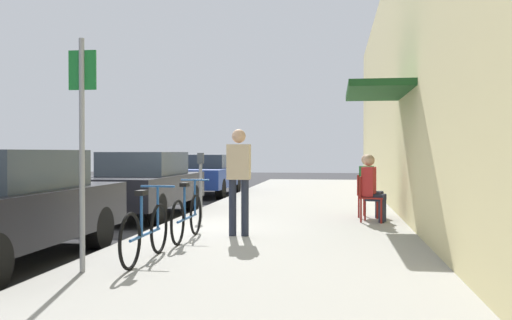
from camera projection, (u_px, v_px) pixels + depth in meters
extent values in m
plane|color=#2D2D30|center=(151.00, 235.00, 9.81)|extent=(60.00, 60.00, 0.00)
cube|color=#9E9B93|center=(289.00, 220.00, 11.47)|extent=(4.50, 32.00, 0.12)
cube|color=beige|center=(410.00, 73.00, 11.09)|extent=(0.30, 32.00, 6.05)
cube|color=#19471E|center=(377.00, 91.00, 10.53)|extent=(1.10, 2.80, 0.12)
cube|color=#333D47|center=(2.00, 170.00, 7.30)|extent=(1.48, 2.11, 0.52)
cylinder|color=black|center=(99.00, 228.00, 8.40)|extent=(0.22, 0.64, 0.64)
cylinder|color=black|center=(1.00, 226.00, 8.62)|extent=(0.22, 0.64, 0.64)
cube|color=black|center=(142.00, 189.00, 12.59)|extent=(1.80, 4.40, 0.62)
cube|color=#333D47|center=(144.00, 163.00, 12.73)|extent=(1.48, 2.11, 0.51)
cylinder|color=black|center=(192.00, 198.00, 13.83)|extent=(0.22, 0.64, 0.64)
cylinder|color=black|center=(130.00, 197.00, 14.06)|extent=(0.22, 0.64, 0.64)
cylinder|color=black|center=(157.00, 209.00, 11.13)|extent=(0.22, 0.64, 0.64)
cylinder|color=black|center=(82.00, 208.00, 11.36)|extent=(0.22, 0.64, 0.64)
cube|color=navy|center=(206.00, 177.00, 18.72)|extent=(1.80, 4.40, 0.60)
cube|color=#333D47|center=(207.00, 161.00, 18.86)|extent=(1.48, 2.11, 0.45)
cylinder|color=black|center=(236.00, 184.00, 19.96)|extent=(0.22, 0.64, 0.64)
cylinder|color=black|center=(193.00, 184.00, 20.19)|extent=(0.22, 0.64, 0.64)
cylinder|color=black|center=(221.00, 189.00, 17.26)|extent=(0.22, 0.64, 0.64)
cylinder|color=black|center=(171.00, 189.00, 17.49)|extent=(0.22, 0.64, 0.64)
cylinder|color=slate|center=(201.00, 190.00, 11.52)|extent=(0.07, 0.07, 1.10)
cube|color=#383D42|center=(201.00, 158.00, 11.51)|extent=(0.12, 0.10, 0.22)
cylinder|color=gray|center=(82.00, 155.00, 6.25)|extent=(0.06, 0.06, 2.60)
cube|color=#19722D|center=(82.00, 70.00, 6.26)|extent=(0.32, 0.02, 0.44)
torus|color=black|center=(159.00, 229.00, 7.40)|extent=(0.04, 0.66, 0.66)
torus|color=black|center=(130.00, 241.00, 6.36)|extent=(0.04, 0.66, 0.66)
cylinder|color=#1E4C8C|center=(146.00, 234.00, 6.88)|extent=(0.04, 1.05, 0.04)
cylinder|color=#1E4C8C|center=(141.00, 215.00, 6.72)|extent=(0.04, 0.04, 0.50)
cube|color=black|center=(141.00, 193.00, 6.72)|extent=(0.10, 0.20, 0.06)
cylinder|color=#1E4C8C|center=(158.00, 208.00, 7.34)|extent=(0.03, 0.03, 0.56)
cylinder|color=#1E4C8C|center=(158.00, 186.00, 7.34)|extent=(0.46, 0.03, 0.03)
torus|color=black|center=(196.00, 214.00, 9.08)|extent=(0.04, 0.66, 0.66)
torus|color=black|center=(178.00, 222.00, 8.04)|extent=(0.04, 0.66, 0.66)
cylinder|color=#1E4C8C|center=(187.00, 218.00, 8.56)|extent=(0.04, 1.05, 0.04)
cylinder|color=#1E4C8C|center=(185.00, 203.00, 8.41)|extent=(0.04, 0.04, 0.50)
cube|color=black|center=(185.00, 185.00, 8.40)|extent=(0.10, 0.20, 0.06)
cylinder|color=#1E4C8C|center=(195.00, 197.00, 9.02)|extent=(0.03, 0.03, 0.56)
cylinder|color=#1E4C8C|center=(195.00, 180.00, 9.02)|extent=(0.46, 0.03, 0.03)
cylinder|color=maroon|center=(385.00, 210.00, 10.85)|extent=(0.04, 0.04, 0.45)
cylinder|color=maroon|center=(381.00, 212.00, 10.50)|extent=(0.04, 0.04, 0.45)
cylinder|color=maroon|center=(365.00, 209.00, 11.00)|extent=(0.04, 0.04, 0.45)
cylinder|color=maroon|center=(361.00, 211.00, 10.65)|extent=(0.04, 0.04, 0.45)
cube|color=maroon|center=(373.00, 198.00, 10.75)|extent=(0.54, 0.54, 0.03)
cube|color=maroon|center=(362.00, 187.00, 10.82)|extent=(0.14, 0.43, 0.40)
cylinder|color=#232838|center=(383.00, 209.00, 10.77)|extent=(0.11, 0.11, 0.47)
cylinder|color=#232838|center=(377.00, 197.00, 10.82)|extent=(0.38, 0.23, 0.14)
cylinder|color=#232838|center=(382.00, 210.00, 10.59)|extent=(0.11, 0.11, 0.47)
cylinder|color=#232838|center=(375.00, 198.00, 10.64)|extent=(0.38, 0.23, 0.14)
cube|color=#B22626|center=(369.00, 182.00, 10.77)|extent=(0.30, 0.40, 0.56)
sphere|color=tan|center=(369.00, 160.00, 10.77)|extent=(0.22, 0.22, 0.22)
cylinder|color=maroon|center=(382.00, 206.00, 11.60)|extent=(0.04, 0.04, 0.45)
cylinder|color=maroon|center=(377.00, 207.00, 11.26)|extent=(0.04, 0.04, 0.45)
cylinder|color=maroon|center=(364.00, 205.00, 11.78)|extent=(0.04, 0.04, 0.45)
cylinder|color=maroon|center=(359.00, 207.00, 11.44)|extent=(0.04, 0.04, 0.45)
cube|color=maroon|center=(371.00, 195.00, 11.52)|extent=(0.56, 0.56, 0.03)
cube|color=maroon|center=(361.00, 184.00, 11.61)|extent=(0.17, 0.43, 0.40)
cylinder|color=#232838|center=(380.00, 206.00, 11.53)|extent=(0.11, 0.11, 0.47)
cylinder|color=#232838|center=(374.00, 194.00, 11.58)|extent=(0.39, 0.25, 0.14)
cylinder|color=#232838|center=(378.00, 207.00, 11.35)|extent=(0.11, 0.11, 0.47)
cylinder|color=#232838|center=(372.00, 195.00, 11.40)|extent=(0.39, 0.25, 0.14)
cube|color=#267233|center=(367.00, 180.00, 11.55)|extent=(0.32, 0.41, 0.56)
sphere|color=tan|center=(367.00, 160.00, 11.54)|extent=(0.22, 0.22, 0.22)
cylinder|color=#232838|center=(233.00, 208.00, 8.97)|extent=(0.12, 0.12, 0.90)
cylinder|color=#232838|center=(245.00, 208.00, 8.94)|extent=(0.12, 0.12, 0.90)
cube|color=#CCB28C|center=(239.00, 162.00, 8.95)|extent=(0.36, 0.22, 0.56)
sphere|color=tan|center=(239.00, 136.00, 8.94)|extent=(0.22, 0.22, 0.22)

